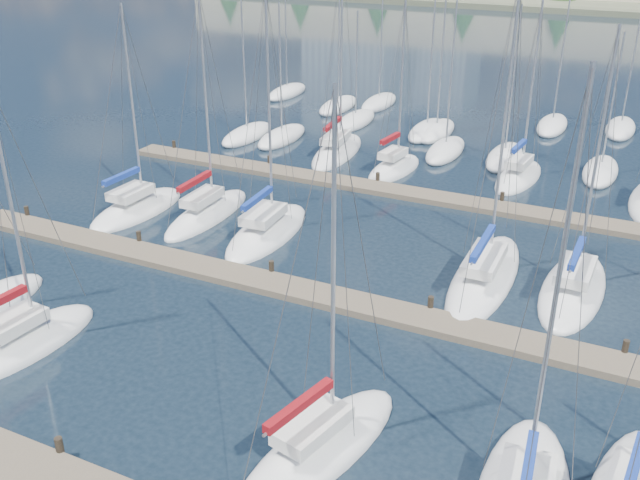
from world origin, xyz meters
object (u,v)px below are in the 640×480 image
at_px(sailboat_k, 484,277).
at_px(sailboat_d, 320,448).
at_px(sailboat_o, 394,169).
at_px(sailboat_p, 518,177).
at_px(sailboat_h, 137,209).
at_px(sailboat_j, 267,232).
at_px(sailboat_n, 337,151).
at_px(sailboat_c, 26,343).
at_px(sailboat_i, 207,214).
at_px(sailboat_l, 573,289).

xyz_separation_m(sailboat_k, sailboat_d, (-1.95, -14.23, 0.00)).
relative_size(sailboat_o, sailboat_p, 0.99).
bearing_deg(sailboat_o, sailboat_h, -123.14).
xyz_separation_m(sailboat_j, sailboat_n, (-2.40, 14.56, 0.01)).
bearing_deg(sailboat_c, sailboat_n, 92.30).
relative_size(sailboat_k, sailboat_n, 0.98).
bearing_deg(sailboat_n, sailboat_d, -72.87).
height_order(sailboat_k, sailboat_c, sailboat_k).
xyz_separation_m(sailboat_o, sailboat_c, (-6.13, -26.61, -0.01)).
bearing_deg(sailboat_i, sailboat_k, -4.11).
bearing_deg(sailboat_c, sailboat_p, 68.28).
bearing_deg(sailboat_p, sailboat_l, -64.16).
distance_m(sailboat_k, sailboat_j, 12.01).
height_order(sailboat_k, sailboat_h, sailboat_k).
bearing_deg(sailboat_d, sailboat_k, 95.54).
distance_m(sailboat_k, sailboat_h, 20.54).
bearing_deg(sailboat_h, sailboat_p, 40.70).
height_order(sailboat_o, sailboat_j, sailboat_j).
xyz_separation_m(sailboat_l, sailboat_p, (-5.42, 14.31, 0.01)).
bearing_deg(sailboat_j, sailboat_c, -107.43).
height_order(sailboat_l, sailboat_j, sailboat_j).
bearing_deg(sailboat_n, sailboat_o, -25.95).
bearing_deg(sailboat_i, sailboat_j, -10.31).
bearing_deg(sailboat_k, sailboat_n, 133.89).
xyz_separation_m(sailboat_k, sailboat_c, (-15.47, -13.80, -0.00)).
xyz_separation_m(sailboat_l, sailboat_n, (-18.43, 14.08, 0.02)).
relative_size(sailboat_c, sailboat_n, 0.77).
distance_m(sailboat_h, sailboat_n, 16.28).
bearing_deg(sailboat_j, sailboat_k, -3.72).
height_order(sailboat_k, sailboat_p, sailboat_k).
xyz_separation_m(sailboat_l, sailboat_j, (-16.03, -0.49, 0.00)).
distance_m(sailboat_k, sailboat_i, 16.41).
bearing_deg(sailboat_j, sailboat_n, 95.94).
relative_size(sailboat_o, sailboat_n, 0.78).
distance_m(sailboat_c, sailboat_n, 28.45).
relative_size(sailboat_o, sailboat_h, 0.95).
distance_m(sailboat_d, sailboat_j, 17.48).
bearing_deg(sailboat_h, sailboat_l, 4.38).
bearing_deg(sailboat_j, sailboat_i, 167.80).
bearing_deg(sailboat_n, sailboat_k, -51.66).
height_order(sailboat_h, sailboat_n, sailboat_n).
bearing_deg(sailboat_d, sailboat_o, 118.64).
distance_m(sailboat_k, sailboat_d, 14.36).
bearing_deg(sailboat_c, sailboat_i, 98.07).
distance_m(sailboat_k, sailboat_n, 20.53).
relative_size(sailboat_h, sailboat_c, 1.07).
relative_size(sailboat_h, sailboat_j, 0.91).
bearing_deg(sailboat_c, sailboat_h, 115.22).
xyz_separation_m(sailboat_l, sailboat_i, (-20.41, 0.19, 0.02)).
distance_m(sailboat_o, sailboat_h, 17.36).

